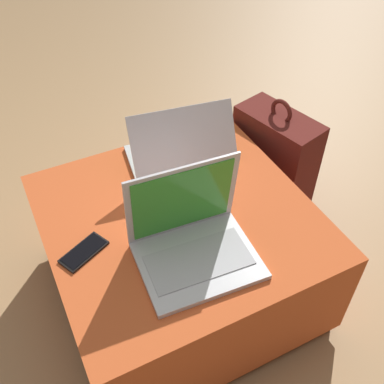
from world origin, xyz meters
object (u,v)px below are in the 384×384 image
(laptop_far, at_px, (181,152))
(cell_phone, at_px, (84,252))
(laptop_near, at_px, (193,239))
(backpack, at_px, (274,165))

(laptop_far, bearing_deg, cell_phone, 38.08)
(laptop_far, bearing_deg, laptop_near, 77.56)
(laptop_near, height_order, laptop_far, laptop_near)
(cell_phone, height_order, backpack, backpack)
(laptop_near, relative_size, cell_phone, 2.24)
(laptop_near, xyz_separation_m, cell_phone, (-0.28, 0.14, -0.05))
(laptop_near, bearing_deg, laptop_far, 73.10)
(cell_phone, distance_m, backpack, 0.91)
(laptop_near, xyz_separation_m, backpack, (0.57, 0.39, -0.24))
(laptop_near, relative_size, laptop_far, 0.89)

